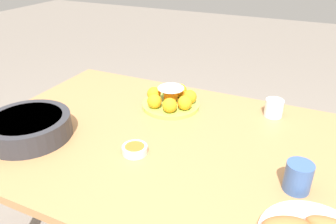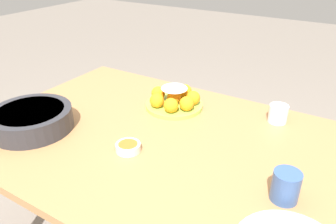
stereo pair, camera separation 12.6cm
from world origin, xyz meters
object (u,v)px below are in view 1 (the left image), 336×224
object	(u,v)px
dining_table	(165,160)
sauce_bowl	(135,149)
cup_far	(298,177)
serving_bowl	(28,126)
cup_near	(274,108)
cake_plate	(171,99)

from	to	relation	value
dining_table	sauce_bowl	xyz separation A→B (m)	(0.05, 0.12, 0.11)
cup_far	serving_bowl	bearing A→B (deg)	6.77
serving_bowl	cup_far	xyz separation A→B (m)	(-0.90, -0.11, 0.00)
serving_bowl	cup_near	world-z (taller)	serving_bowl
cup_near	cup_far	size ratio (longest dim) A/B	0.81
cup_far	sauce_bowl	bearing A→B (deg)	4.17
dining_table	sauce_bowl	size ratio (longest dim) A/B	16.24
cake_plate	serving_bowl	size ratio (longest dim) A/B	0.81
sauce_bowl	cup_far	xyz separation A→B (m)	(-0.50, -0.04, 0.03)
cup_far	dining_table	bearing A→B (deg)	-10.99
cup_far	cup_near	bearing A→B (deg)	-72.83
cake_plate	cup_near	distance (m)	0.42
cake_plate	cup_near	size ratio (longest dim) A/B	3.37
serving_bowl	sauce_bowl	size ratio (longest dim) A/B	3.53
cake_plate	serving_bowl	bearing A→B (deg)	50.11
cake_plate	cup_near	xyz separation A→B (m)	(-0.41, -0.10, -0.00)
sauce_bowl	cup_near	bearing A→B (deg)	-128.89
serving_bowl	cake_plate	bearing A→B (deg)	-129.89
cake_plate	serving_bowl	xyz separation A→B (m)	(0.36, 0.43, 0.00)
cup_near	cup_far	xyz separation A→B (m)	(-0.13, 0.43, 0.01)
serving_bowl	cup_near	distance (m)	0.93
cup_near	serving_bowl	bearing A→B (deg)	34.75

